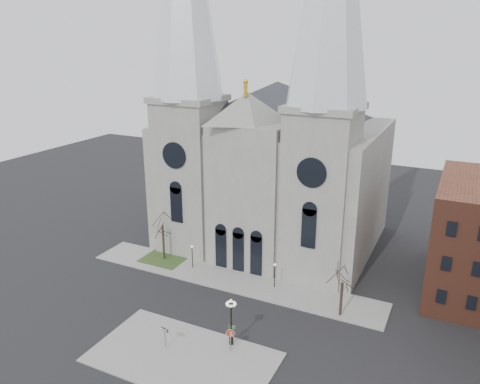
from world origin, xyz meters
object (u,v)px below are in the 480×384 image
at_px(globe_lamp, 231,316).
at_px(street_name_sign, 230,332).
at_px(one_way_sign, 165,334).
at_px(stop_sign, 230,336).

height_order(globe_lamp, street_name_sign, globe_lamp).
relative_size(globe_lamp, one_way_sign, 2.22).
distance_m(stop_sign, globe_lamp, 1.84).
bearing_deg(one_way_sign, globe_lamp, 39.43).
height_order(stop_sign, street_name_sign, stop_sign).
xyz_separation_m(globe_lamp, one_way_sign, (-5.75, -3.36, -1.70)).
height_order(stop_sign, globe_lamp, globe_lamp).
distance_m(globe_lamp, street_name_sign, 1.92).
xyz_separation_m(stop_sign, globe_lamp, (-0.46, 1.05, 1.44)).
distance_m(stop_sign, one_way_sign, 6.63).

